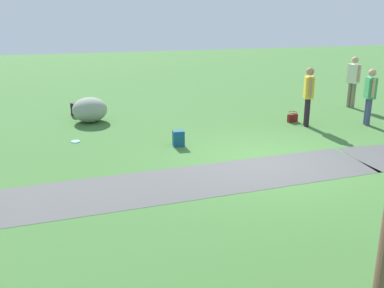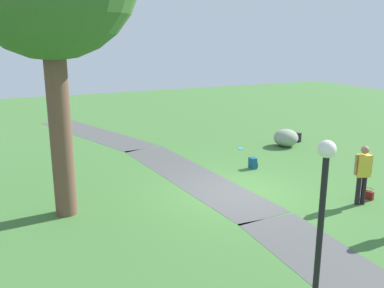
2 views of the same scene
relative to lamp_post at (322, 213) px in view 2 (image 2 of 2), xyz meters
The scene contains 10 objects.
ground_plane 6.33m from the lamp_post, 18.64° to the right, with size 48.00×48.00×0.00m, color #407134.
footpath_segment_mid 8.02m from the lamp_post, ahead, with size 8.12×2.44×0.01m.
footpath_segment_far 15.58m from the lamp_post, ahead, with size 8.13×4.24×0.01m.
lamp_post is the anchor object (origin of this frame).
lawn_boulder 11.69m from the lamp_post, 34.61° to the right, with size 1.41×1.41×0.74m.
woman_with_handbag 5.78m from the lamp_post, 53.09° to the right, with size 0.34×0.50×1.70m.
handbag_on_grass 6.48m from the lamp_post, 54.51° to the right, with size 0.34×0.34×0.31m.
backpack_by_boulder 12.59m from the lamp_post, 37.10° to the right, with size 0.33×0.33×0.40m.
spare_backpack_on_lawn 8.47m from the lamp_post, 25.73° to the right, with size 0.28×0.26×0.40m.
frisbee_on_grass 11.15m from the lamp_post, 24.69° to the right, with size 0.23×0.23×0.02m.
Camera 2 is at (-10.38, 6.30, 4.63)m, focal length 39.42 mm.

